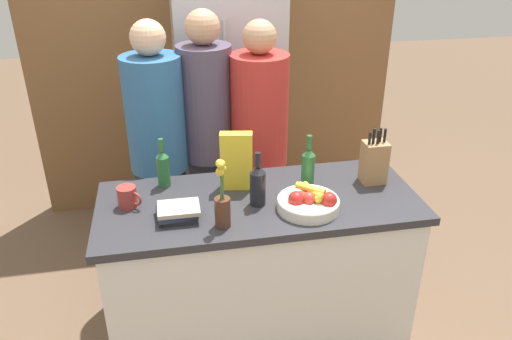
% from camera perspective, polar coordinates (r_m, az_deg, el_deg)
% --- Properties ---
extents(ground_plane, '(14.00, 14.00, 0.00)m').
position_cam_1_polar(ground_plane, '(3.02, 0.31, -18.39)').
color(ground_plane, brown).
extents(kitchen_island, '(1.58, 0.66, 0.91)m').
position_cam_1_polar(kitchen_island, '(2.71, 0.34, -11.62)').
color(kitchen_island, silver).
rests_on(kitchen_island, ground_plane).
extents(back_wall_wood, '(2.78, 0.12, 2.60)m').
position_cam_1_polar(back_wall_wood, '(3.90, -4.63, 14.28)').
color(back_wall_wood, brown).
rests_on(back_wall_wood, ground_plane).
extents(refrigerator, '(0.73, 0.62, 1.93)m').
position_cam_1_polar(refrigerator, '(3.65, -3.20, 7.93)').
color(refrigerator, '#B7B7BC').
rests_on(refrigerator, ground_plane).
extents(fruit_bowl, '(0.30, 0.30, 0.11)m').
position_cam_1_polar(fruit_bowl, '(2.37, 6.02, -3.62)').
color(fruit_bowl, silver).
rests_on(fruit_bowl, kitchen_island).
extents(knife_block, '(0.12, 0.10, 0.30)m').
position_cam_1_polar(knife_block, '(2.64, 13.34, 0.94)').
color(knife_block, '#A87A4C').
rests_on(knife_block, kitchen_island).
extents(flower_vase, '(0.07, 0.07, 0.33)m').
position_cam_1_polar(flower_vase, '(2.20, -3.89, -3.71)').
color(flower_vase, '#4C2D1E').
rests_on(flower_vase, kitchen_island).
extents(cereal_box, '(0.17, 0.09, 0.30)m').
position_cam_1_polar(cereal_box, '(2.49, -2.25, 1.03)').
color(cereal_box, yellow).
rests_on(cereal_box, kitchen_island).
extents(coffee_mug, '(0.12, 0.10, 0.10)m').
position_cam_1_polar(coffee_mug, '(2.45, -14.45, -2.99)').
color(coffee_mug, '#99332D').
rests_on(coffee_mug, kitchen_island).
extents(book_stack, '(0.20, 0.16, 0.06)m').
position_cam_1_polar(book_stack, '(2.32, -8.91, -4.74)').
color(book_stack, '#232328').
rests_on(book_stack, kitchen_island).
extents(bottle_oil, '(0.07, 0.07, 0.26)m').
position_cam_1_polar(bottle_oil, '(2.58, -10.56, 0.27)').
color(bottle_oil, '#286633').
rests_on(bottle_oil, kitchen_island).
extents(bottle_vinegar, '(0.08, 0.08, 0.27)m').
position_cam_1_polar(bottle_vinegar, '(2.37, 0.20, -1.64)').
color(bottle_vinegar, black).
rests_on(bottle_vinegar, kitchen_island).
extents(bottle_wine, '(0.07, 0.07, 0.28)m').
position_cam_1_polar(bottle_wine, '(2.54, 5.97, 0.38)').
color(bottle_wine, '#286633').
rests_on(bottle_wine, kitchen_island).
extents(person_at_sink, '(0.34, 0.34, 1.67)m').
position_cam_1_polar(person_at_sink, '(3.00, -11.11, 2.68)').
color(person_at_sink, '#383842').
rests_on(person_at_sink, ground_plane).
extents(person_in_blue, '(0.32, 0.32, 1.71)m').
position_cam_1_polar(person_in_blue, '(3.06, -5.57, 4.10)').
color(person_in_blue, '#383842').
rests_on(person_in_blue, ground_plane).
extents(person_in_red_tee, '(0.34, 0.34, 1.65)m').
position_cam_1_polar(person_in_red_tee, '(3.03, 0.38, 3.28)').
color(person_in_red_tee, '#383842').
rests_on(person_in_red_tee, ground_plane).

